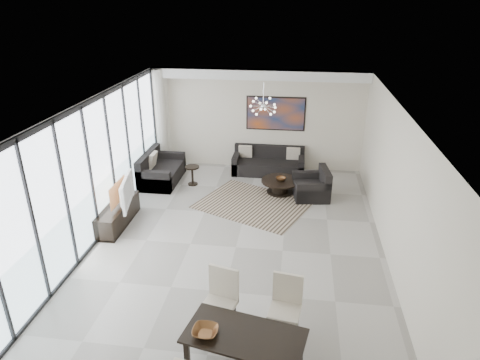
% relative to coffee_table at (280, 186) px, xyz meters
% --- Properties ---
extents(room_shell, '(6.00, 9.00, 2.90)m').
position_rel_coffee_table_xyz_m(room_shell, '(-0.30, -2.76, 1.25)').
color(room_shell, '#A8A39B').
rests_on(room_shell, ground).
extents(window_wall, '(0.37, 8.95, 2.90)m').
position_rel_coffee_table_xyz_m(window_wall, '(-3.62, -2.76, 1.27)').
color(window_wall, silver).
rests_on(window_wall, floor).
extents(soffit, '(5.98, 0.40, 0.26)m').
position_rel_coffee_table_xyz_m(soffit, '(-0.77, 1.54, 2.57)').
color(soffit, white).
rests_on(soffit, room_shell).
extents(painting, '(1.68, 0.04, 0.98)m').
position_rel_coffee_table_xyz_m(painting, '(-0.27, 1.71, 1.45)').
color(painting, '#B04A18').
rests_on(painting, room_shell).
extents(chandelier, '(0.66, 0.66, 0.71)m').
position_rel_coffee_table_xyz_m(chandelier, '(-0.47, -0.26, 2.15)').
color(chandelier, silver).
rests_on(chandelier, room_shell).
extents(rug, '(3.10, 2.80, 0.01)m').
position_rel_coffee_table_xyz_m(rug, '(-0.62, -0.77, -0.19)').
color(rug, black).
rests_on(rug, floor).
extents(coffee_table, '(0.99, 0.99, 0.35)m').
position_rel_coffee_table_xyz_m(coffee_table, '(0.00, 0.00, 0.00)').
color(coffee_table, black).
rests_on(coffee_table, floor).
extents(bowl_coffee, '(0.28, 0.28, 0.08)m').
position_rel_coffee_table_xyz_m(bowl_coffee, '(0.01, -0.00, 0.19)').
color(bowl_coffee, brown).
rests_on(bowl_coffee, coffee_table).
extents(sofa_main, '(2.04, 0.83, 0.74)m').
position_rel_coffee_table_xyz_m(sofa_main, '(-0.40, 1.31, 0.05)').
color(sofa_main, black).
rests_on(sofa_main, floor).
extents(loveseat, '(0.92, 1.64, 0.82)m').
position_rel_coffee_table_xyz_m(loveseat, '(-3.31, 0.29, 0.08)').
color(loveseat, black).
rests_on(loveseat, floor).
extents(armchair, '(0.99, 1.03, 0.76)m').
position_rel_coffee_table_xyz_m(armchair, '(0.82, -0.15, 0.06)').
color(armchair, black).
rests_on(armchair, floor).
extents(side_table, '(0.39, 0.39, 0.53)m').
position_rel_coffee_table_xyz_m(side_table, '(-2.38, 0.19, 0.16)').
color(side_table, black).
rests_on(side_table, floor).
extents(tv_console, '(0.44, 1.58, 0.49)m').
position_rel_coffee_table_xyz_m(tv_console, '(-3.53, -2.18, 0.05)').
color(tv_console, black).
rests_on(tv_console, floor).
extents(television, '(0.37, 1.12, 0.64)m').
position_rel_coffee_table_xyz_m(television, '(-3.37, -2.15, 0.62)').
color(television, gray).
rests_on(television, tv_console).
extents(dining_table, '(1.72, 1.10, 0.66)m').
position_rel_coffee_table_xyz_m(dining_table, '(-0.20, -5.86, 0.38)').
color(dining_table, black).
rests_on(dining_table, floor).
extents(dining_chair_nw, '(0.59, 0.59, 1.05)m').
position_rel_coffee_table_xyz_m(dining_chair_nw, '(-0.66, -5.04, 0.41)').
color(dining_chair_nw, beige).
rests_on(dining_chair_nw, floor).
extents(dining_chair_ne, '(0.52, 0.52, 0.99)m').
position_rel_coffee_table_xyz_m(dining_chair_ne, '(0.33, -5.00, 0.37)').
color(dining_chair_ne, beige).
rests_on(dining_chair_ne, floor).
extents(bowl_dining, '(0.36, 0.36, 0.08)m').
position_rel_coffee_table_xyz_m(bowl_dining, '(-0.71, -5.92, 0.51)').
color(bowl_dining, brown).
rests_on(bowl_dining, dining_table).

